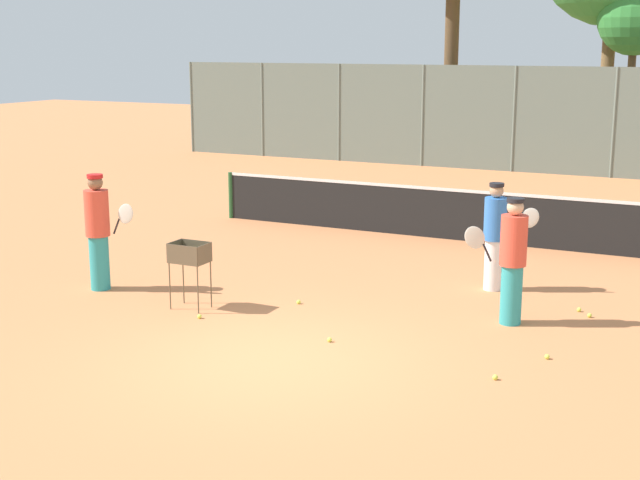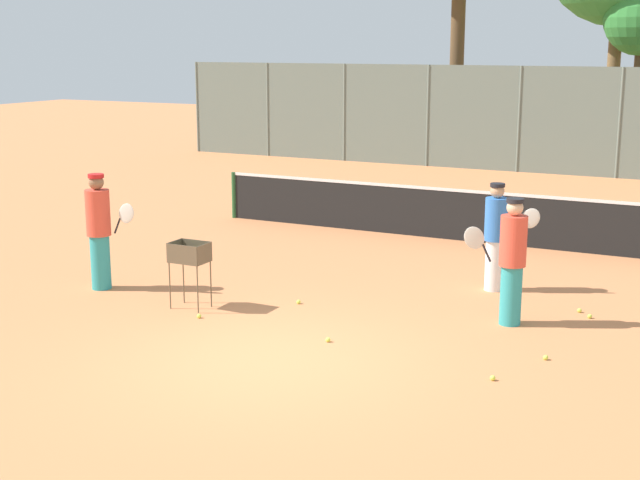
# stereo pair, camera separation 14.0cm
# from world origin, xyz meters

# --- Properties ---
(ground_plane) EXTENTS (80.00, 80.00, 0.00)m
(ground_plane) POSITION_xyz_m (0.00, 0.00, 0.00)
(ground_plane) COLOR #D37F4C
(tennis_net) EXTENTS (11.08, 0.10, 1.07)m
(tennis_net) POSITION_xyz_m (0.00, 7.92, 0.56)
(tennis_net) COLOR #26592D
(tennis_net) RESTS_ON ground_plane
(back_fence) EXTENTS (27.24, 0.08, 3.30)m
(back_fence) POSITION_xyz_m (0.00, 18.36, 1.65)
(back_fence) COLOR slate
(back_fence) RESTS_ON ground_plane
(player_white_outfit) EXTENTS (0.92, 0.37, 1.78)m
(player_white_outfit) POSITION_xyz_m (1.66, 4.54, 0.93)
(player_white_outfit) COLOR white
(player_white_outfit) RESTS_ON ground_plane
(player_red_cap) EXTENTS (0.89, 0.51, 1.85)m
(player_red_cap) POSITION_xyz_m (2.36, 2.86, 0.96)
(player_red_cap) COLOR teal
(player_red_cap) RESTS_ON ground_plane
(player_yellow_shirt) EXTENTS (0.97, 0.40, 1.92)m
(player_yellow_shirt) POSITION_xyz_m (-4.20, 1.71, 1.00)
(player_yellow_shirt) COLOR teal
(player_yellow_shirt) RESTS_ON ground_plane
(ball_cart) EXTENTS (0.56, 0.41, 1.03)m
(ball_cart) POSITION_xyz_m (-2.24, 1.46, 0.80)
(ball_cart) COLOR brown
(ball_cart) RESTS_ON ground_plane
(tennis_ball_1) EXTENTS (0.07, 0.07, 0.07)m
(tennis_ball_1) POSITION_xyz_m (0.36, 0.96, 0.03)
(tennis_ball_1) COLOR #D1E54C
(tennis_ball_1) RESTS_ON ground_plane
(tennis_ball_2) EXTENTS (0.07, 0.07, 0.07)m
(tennis_ball_2) POSITION_xyz_m (3.17, 3.89, 0.03)
(tennis_ball_2) COLOR #D1E54C
(tennis_ball_2) RESTS_ON ground_plane
(tennis_ball_3) EXTENTS (0.07, 0.07, 0.07)m
(tennis_ball_3) POSITION_xyz_m (3.36, 3.66, 0.03)
(tennis_ball_3) COLOR #D1E54C
(tennis_ball_3) RESTS_ON ground_plane
(tennis_ball_4) EXTENTS (0.07, 0.07, 0.07)m
(tennis_ball_4) POSITION_xyz_m (-1.83, 1.07, 0.03)
(tennis_ball_4) COLOR #D1E54C
(tennis_ball_4) RESTS_ON ground_plane
(tennis_ball_5) EXTENTS (0.07, 0.07, 0.07)m
(tennis_ball_5) POSITION_xyz_m (-0.86, 2.39, 0.03)
(tennis_ball_5) COLOR #D1E54C
(tennis_ball_5) RESTS_ON ground_plane
(tennis_ball_6) EXTENTS (0.07, 0.07, 0.07)m
(tennis_ball_6) POSITION_xyz_m (2.76, 0.58, 0.03)
(tennis_ball_6) COLOR #D1E54C
(tennis_ball_6) RESTS_ON ground_plane
(tennis_ball_7) EXTENTS (0.07, 0.07, 0.07)m
(tennis_ball_7) POSITION_xyz_m (3.18, 1.59, 0.03)
(tennis_ball_7) COLOR #D1E54C
(tennis_ball_7) RESTS_ON ground_plane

